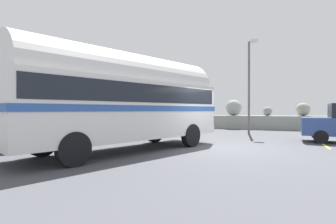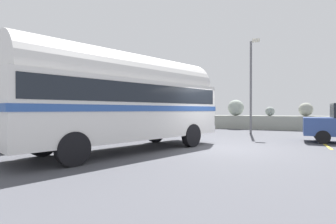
{
  "view_description": "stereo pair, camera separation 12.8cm",
  "coord_description": "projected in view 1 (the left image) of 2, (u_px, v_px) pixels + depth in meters",
  "views": [
    {
      "loc": [
        2.06,
        -10.45,
        1.57
      ],
      "look_at": [
        -1.56,
        -1.77,
        1.5
      ],
      "focal_mm": 27.52,
      "sensor_mm": 36.0,
      "label": 1
    },
    {
      "loc": [
        2.18,
        -10.4,
        1.57
      ],
      "look_at": [
        -1.56,
        -1.77,
        1.5
      ],
      "focal_mm": 27.52,
      "sensor_mm": 36.0,
      "label": 2
    }
  ],
  "objects": [
    {
      "name": "ground",
      "position": [
        220.0,
        148.0,
        10.45
      ],
      "size": [
        32.0,
        26.0,
        0.02
      ],
      "color": "#46474D"
    },
    {
      "name": "breakwater",
      "position": [
        250.0,
        121.0,
        21.28
      ],
      "size": [
        31.36,
        1.96,
        2.41
      ],
      "color": "gray",
      "rests_on": "ground"
    },
    {
      "name": "vintage_coach",
      "position": [
        125.0,
        97.0,
        9.67
      ],
      "size": [
        5.24,
        8.88,
        3.7
      ],
      "rotation": [
        0.0,
        0.0,
        -0.35
      ],
      "color": "black",
      "rests_on": "ground"
    },
    {
      "name": "second_coach",
      "position": [
        67.0,
        100.0,
        12.57
      ],
      "size": [
        4.51,
        8.91,
        3.7
      ],
      "rotation": [
        0.0,
        0.0,
        -0.26
      ],
      "color": "black",
      "rests_on": "ground"
    },
    {
      "name": "lamp_post",
      "position": [
        250.0,
        82.0,
        16.69
      ],
      "size": [
        0.64,
        0.69,
        6.02
      ],
      "color": "#5B5B60",
      "rests_on": "ground"
    }
  ]
}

